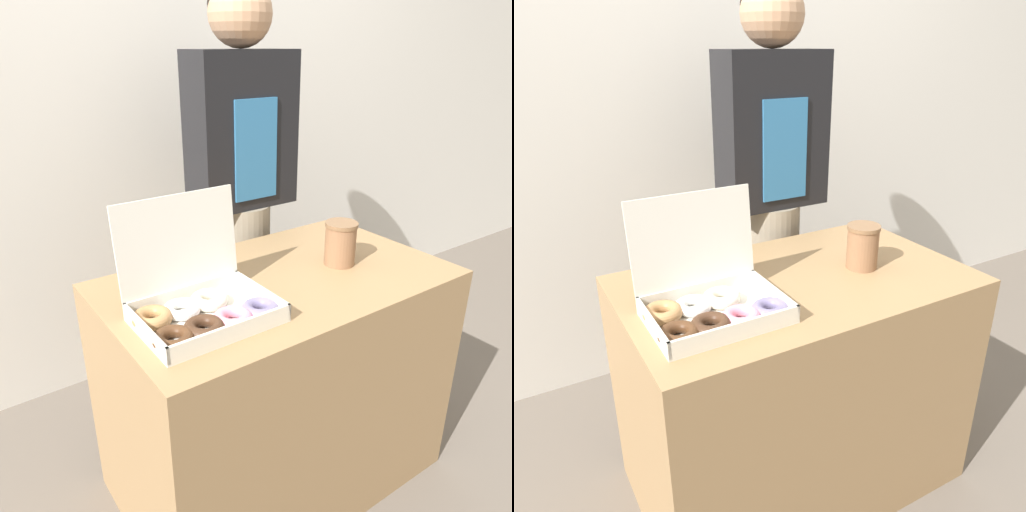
{
  "view_description": "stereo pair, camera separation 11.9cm",
  "coord_description": "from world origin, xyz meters",
  "views": [
    {
      "loc": [
        -0.83,
        -1.05,
        1.4
      ],
      "look_at": [
        -0.13,
        -0.06,
        0.89
      ],
      "focal_mm": 35.0,
      "sensor_mm": 36.0,
      "label": 1
    },
    {
      "loc": [
        -0.73,
        -1.12,
        1.4
      ],
      "look_at": [
        -0.13,
        -0.06,
        0.89
      ],
      "focal_mm": 35.0,
      "sensor_mm": 36.0,
      "label": 2
    }
  ],
  "objects": [
    {
      "name": "wall_back",
      "position": [
        0.0,
        0.93,
        1.3
      ],
      "size": [
        10.0,
        0.05,
        2.6
      ],
      "color": "silver",
      "rests_on": "ground_plane"
    },
    {
      "name": "table",
      "position": [
        0.0,
        0.0,
        0.38
      ],
      "size": [
        1.03,
        0.62,
        0.76
      ],
      "color": "#99754C",
      "rests_on": "ground_plane"
    },
    {
      "name": "donut_box",
      "position": [
        -0.31,
        -0.08,
        0.81
      ],
      "size": [
        0.37,
        0.27,
        0.29
      ],
      "color": "silver",
      "rests_on": "table"
    },
    {
      "name": "coffee_cup",
      "position": [
        0.22,
        -0.03,
        0.83
      ],
      "size": [
        0.1,
        0.1,
        0.14
      ],
      "color": "#8C6042",
      "rests_on": "table"
    },
    {
      "name": "person_customer",
      "position": [
        0.18,
        0.47,
        0.91
      ],
      "size": [
        0.39,
        0.23,
        1.63
      ],
      "color": "gray",
      "rests_on": "ground_plane"
    },
    {
      "name": "ground_plane",
      "position": [
        0.0,
        0.0,
        0.0
      ],
      "size": [
        14.0,
        14.0,
        0.0
      ],
      "primitive_type": "plane",
      "color": "#665B51"
    }
  ]
}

